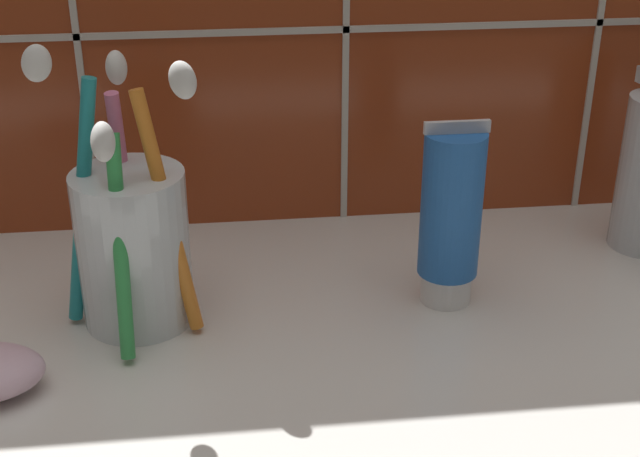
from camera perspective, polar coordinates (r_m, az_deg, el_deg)
sink_counter at (r=57.50cm, az=2.12°, el=-8.06°), size 78.57×37.87×2.00cm
toothbrush_cup at (r=57.70cm, az=-11.92°, el=-0.78°), size 10.62×11.25×18.63cm
toothpaste_tube at (r=59.03cm, az=8.37°, el=0.82°), size 4.24×4.04×12.87cm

